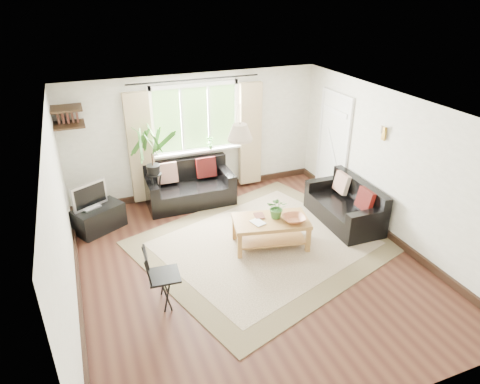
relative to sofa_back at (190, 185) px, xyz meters
name	(u,v)px	position (x,y,z in m)	size (l,w,h in m)	color
floor	(250,264)	(0.30, -2.28, -0.39)	(5.50, 5.50, 0.00)	#321710
ceiling	(251,111)	(0.30, -2.28, 2.01)	(5.50, 5.50, 0.00)	white
wall_back	(196,136)	(0.30, 0.47, 0.81)	(5.00, 0.02, 2.40)	beige
wall_front	(371,324)	(0.30, -5.03, 0.81)	(5.00, 0.02, 2.40)	beige
wall_left	(62,228)	(-2.20, -2.28, 0.81)	(0.02, 5.50, 2.40)	beige
wall_right	(393,169)	(2.80, -2.28, 0.81)	(0.02, 5.50, 2.40)	beige
rug	(264,244)	(0.74, -1.86, -0.38)	(3.74, 3.21, 0.02)	beige
window	(196,119)	(0.30, 0.43, 1.16)	(2.50, 0.16, 2.16)	white
door	(333,146)	(2.77, -0.58, 0.61)	(0.06, 0.96, 2.06)	silver
corner_shelf	(68,117)	(-1.95, 0.22, 1.50)	(0.50, 0.50, 0.34)	black
pendant_lamp	(240,128)	(0.30, -1.88, 1.66)	(0.36, 0.36, 0.54)	beige
wall_sconce	(383,131)	(2.73, -1.98, 1.35)	(0.12, 0.12, 0.28)	beige
sofa_back	(190,185)	(0.00, 0.00, 0.00)	(1.64, 0.82, 0.77)	black
sofa_right	(344,204)	(2.35, -1.71, -0.03)	(0.77, 1.53, 0.72)	black
coffee_table	(270,233)	(0.81, -1.93, -0.14)	(1.20, 0.65, 0.49)	brown
table_plant	(277,208)	(0.92, -1.90, 0.28)	(0.32, 0.28, 0.36)	#336327
bowl	(294,219)	(1.12, -2.12, 0.15)	(0.36, 0.36, 0.09)	#A45C38
book_a	(253,224)	(0.49, -1.97, 0.11)	(0.17, 0.23, 0.02)	silver
book_b	(255,216)	(0.60, -1.75, 0.11)	(0.15, 0.21, 0.02)	brown
tv_stand	(99,218)	(-1.74, -0.38, -0.17)	(0.81, 0.46, 0.44)	black
tv	(89,195)	(-1.83, -0.38, 0.29)	(0.63, 0.21, 0.48)	#A5A5AA
palm_stand	(154,171)	(-0.67, -0.04, 0.43)	(0.63, 0.63, 1.63)	black
folding_chair	(164,277)	(-1.09, -2.68, 0.04)	(0.44, 0.44, 0.86)	black
sill_plant	(210,142)	(0.55, 0.35, 0.68)	(0.14, 0.10, 0.27)	#2D6023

